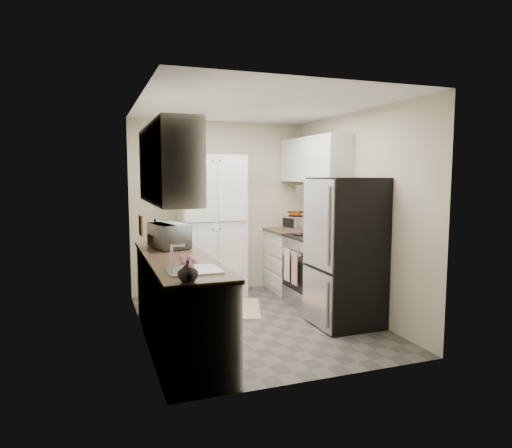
% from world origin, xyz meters
% --- Properties ---
extents(ground, '(3.20, 3.20, 0.00)m').
position_xyz_m(ground, '(0.00, 0.00, 0.00)').
color(ground, '#56514C').
rests_on(ground, ground).
extents(room_shell, '(2.64, 3.24, 2.52)m').
position_xyz_m(room_shell, '(-0.02, -0.01, 1.63)').
color(room_shell, beige).
rests_on(room_shell, ground).
extents(pantry_cabinet, '(0.90, 0.55, 2.00)m').
position_xyz_m(pantry_cabinet, '(-0.20, 1.32, 1.00)').
color(pantry_cabinet, silver).
rests_on(pantry_cabinet, ground).
extents(base_cabinet_left, '(0.60, 2.30, 0.88)m').
position_xyz_m(base_cabinet_left, '(-0.99, -0.43, 0.44)').
color(base_cabinet_left, silver).
rests_on(base_cabinet_left, ground).
extents(countertop_left, '(0.63, 2.33, 0.04)m').
position_xyz_m(countertop_left, '(-0.99, -0.43, 0.90)').
color(countertop_left, brown).
rests_on(countertop_left, base_cabinet_left).
extents(base_cabinet_right, '(0.60, 0.80, 0.88)m').
position_xyz_m(base_cabinet_right, '(0.99, 1.19, 0.44)').
color(base_cabinet_right, silver).
rests_on(base_cabinet_right, ground).
extents(countertop_right, '(0.63, 0.83, 0.04)m').
position_xyz_m(countertop_right, '(0.99, 1.19, 0.90)').
color(countertop_right, brown).
rests_on(countertop_right, base_cabinet_right).
extents(electric_range, '(0.71, 0.78, 1.13)m').
position_xyz_m(electric_range, '(0.97, 0.39, 0.48)').
color(electric_range, '#B7B7BC').
rests_on(electric_range, ground).
extents(refrigerator, '(0.70, 0.72, 1.70)m').
position_xyz_m(refrigerator, '(0.94, -0.41, 0.85)').
color(refrigerator, '#B7B7BC').
rests_on(refrigerator, ground).
extents(microwave, '(0.45, 0.56, 0.27)m').
position_xyz_m(microwave, '(-0.98, 0.13, 1.06)').
color(microwave, silver).
rests_on(microwave, countertop_left).
extents(wine_bottle, '(0.07, 0.07, 0.28)m').
position_xyz_m(wine_bottle, '(-1.10, 0.38, 1.06)').
color(wine_bottle, black).
rests_on(wine_bottle, countertop_left).
extents(flower_vase, '(0.17, 0.17, 0.17)m').
position_xyz_m(flower_vase, '(-1.11, -1.52, 1.00)').
color(flower_vase, silver).
rests_on(flower_vase, countertop_left).
extents(cutting_board, '(0.11, 0.21, 0.27)m').
position_xyz_m(cutting_board, '(-0.94, 0.68, 1.06)').
color(cutting_board, '#37843D').
rests_on(cutting_board, countertop_left).
extents(toaster_oven, '(0.34, 0.39, 0.19)m').
position_xyz_m(toaster_oven, '(1.09, 1.26, 1.02)').
color(toaster_oven, silver).
rests_on(toaster_oven, countertop_right).
extents(fruit_basket, '(0.27, 0.27, 0.10)m').
position_xyz_m(fruit_basket, '(1.08, 1.27, 1.16)').
color(fruit_basket, '#DA560C').
rests_on(fruit_basket, toaster_oven).
extents(kitchen_mat, '(0.82, 1.04, 0.01)m').
position_xyz_m(kitchen_mat, '(-0.05, 0.58, 0.01)').
color(kitchen_mat, '#DEB48D').
rests_on(kitchen_mat, ground).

